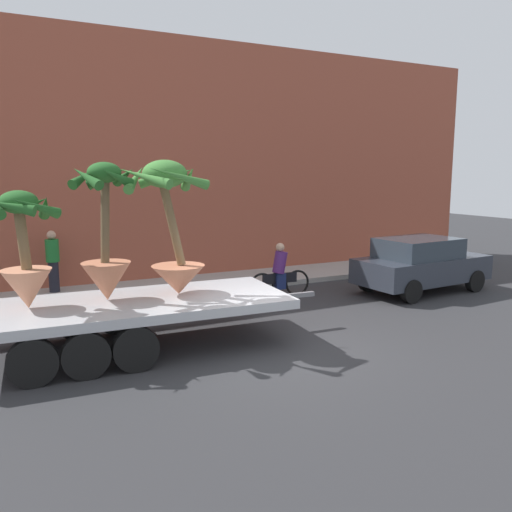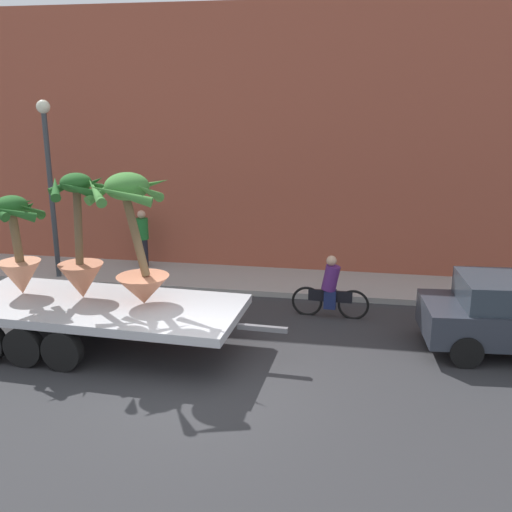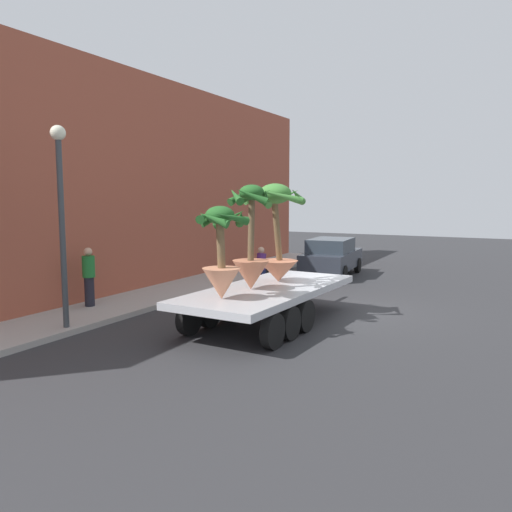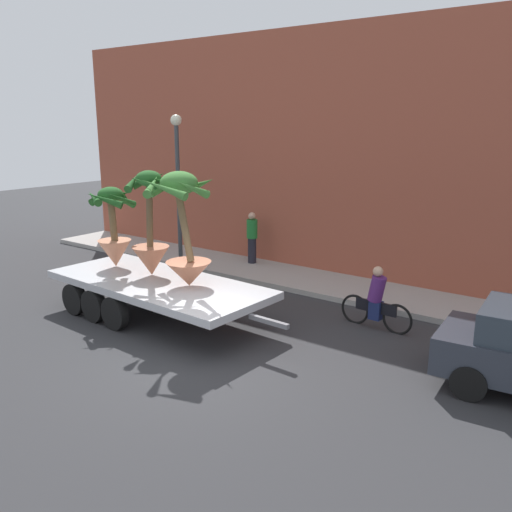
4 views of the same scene
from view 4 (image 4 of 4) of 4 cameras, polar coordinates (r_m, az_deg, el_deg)
ground_plane at (r=11.32m, az=-6.08°, el=-11.03°), size 60.00×60.00×0.00m
sidewalk at (r=16.01m, az=8.75°, el=-3.23°), size 24.00×2.20×0.15m
building_facade at (r=16.87m, az=11.96°, el=10.29°), size 24.00×1.20×7.53m
flatbed_trailer at (r=13.75m, az=-10.92°, el=-3.20°), size 6.93×2.73×0.98m
potted_palm_rear at (r=13.77m, az=-11.01°, el=2.26°), size 1.25×1.26×2.64m
potted_palm_middle at (r=14.83m, az=-14.77°, el=2.64°), size 1.32×1.31×2.13m
potted_palm_front at (r=12.74m, az=-7.62°, el=2.69°), size 1.74×1.77×2.69m
cyclist at (r=13.08m, az=12.53°, el=-4.64°), size 1.84×0.36×1.54m
pedestrian_near_gate at (r=18.01m, az=-0.42°, el=2.04°), size 0.36×0.36×1.71m
street_lamp at (r=18.02m, az=-8.23°, el=8.95°), size 0.36×0.36×4.83m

